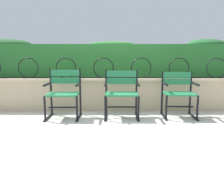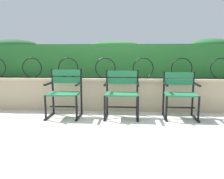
{
  "view_description": "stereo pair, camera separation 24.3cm",
  "coord_description": "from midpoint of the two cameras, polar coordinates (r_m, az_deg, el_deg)",
  "views": [
    {
      "loc": [
        -0.01,
        -3.69,
        1.14
      ],
      "look_at": [
        0.0,
        0.12,
        0.55
      ],
      "focal_mm": 35.97,
      "sensor_mm": 36.0,
      "label": 1
    },
    {
      "loc": [
        0.23,
        -3.69,
        1.14
      ],
      "look_at": [
        0.0,
        0.12,
        0.55
      ],
      "focal_mm": 35.97,
      "sensor_mm": 36.0,
      "label": 2
    }
  ],
  "objects": [
    {
      "name": "park_chair_centre",
      "position": [
        4.13,
        4.21,
        -0.65
      ],
      "size": [
        0.63,
        0.53,
        0.86
      ],
      "color": "#237547",
      "rests_on": "ground"
    },
    {
      "name": "iron_arch_fence",
      "position": [
        4.58,
        0.08,
        5.19
      ],
      "size": [
        7.5,
        0.02,
        0.42
      ],
      "color": "black",
      "rests_on": "stone_wall"
    },
    {
      "name": "ground_plane",
      "position": [
        3.86,
        1.71,
        -8.38
      ],
      "size": [
        60.0,
        60.0,
        0.0
      ],
      "primitive_type": "plane",
      "color": "#BCB7AD"
    },
    {
      "name": "stone_wall",
      "position": [
        4.71,
        2.09,
        -1.04
      ],
      "size": [
        8.05,
        0.41,
        0.67
      ],
      "color": "tan",
      "rests_on": "ground"
    },
    {
      "name": "park_chair_left",
      "position": [
        4.22,
        -10.34,
        -0.51
      ],
      "size": [
        0.6,
        0.52,
        0.89
      ],
      "color": "#237547",
      "rests_on": "ground"
    },
    {
      "name": "park_chair_right",
      "position": [
        4.31,
        18.46,
        -0.81
      ],
      "size": [
        0.6,
        0.54,
        0.83
      ],
      "color": "#237547",
      "rests_on": "ground"
    },
    {
      "name": "hedge_row",
      "position": [
        5.12,
        1.96,
        7.79
      ],
      "size": [
        7.89,
        0.61,
        0.83
      ],
      "color": "#236028",
      "rests_on": "stone_wall"
    }
  ]
}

